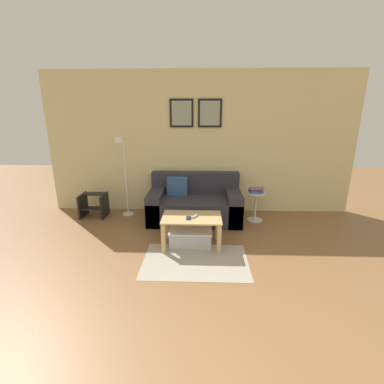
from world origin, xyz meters
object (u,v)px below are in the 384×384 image
at_px(coffee_table, 192,223).
at_px(floor_lamp, 123,166).
at_px(couch, 195,204).
at_px(book_stack, 256,190).
at_px(side_table, 256,204).
at_px(remote_control, 195,216).
at_px(storage_bin, 191,236).
at_px(step_stool, 94,204).
at_px(cell_phone, 189,218).

relative_size(coffee_table, floor_lamp, 0.57).
bearing_deg(couch, book_stack, -2.08).
height_order(coffee_table, side_table, side_table).
bearing_deg(coffee_table, couch, 89.32).
bearing_deg(remote_control, storage_bin, 166.88).
bearing_deg(book_stack, step_stool, 178.31).
bearing_deg(side_table, step_stool, 178.18).
xyz_separation_m(cell_phone, step_stool, (-1.78, 1.12, -0.22)).
height_order(storage_bin, cell_phone, cell_phone).
relative_size(storage_bin, cell_phone, 4.38).
bearing_deg(cell_phone, step_stool, 145.48).
xyz_separation_m(storage_bin, book_stack, (1.09, 0.93, 0.43)).
height_order(coffee_table, step_stool, coffee_table).
bearing_deg(coffee_table, step_stool, 149.80).
bearing_deg(remote_control, side_table, 73.14).
relative_size(couch, step_stool, 3.67).
xyz_separation_m(floor_lamp, remote_control, (1.27, -1.05, -0.50)).
xyz_separation_m(storage_bin, side_table, (1.10, 0.92, 0.18)).
xyz_separation_m(floor_lamp, book_stack, (2.30, -0.06, -0.40)).
relative_size(storage_bin, book_stack, 2.40).
distance_m(storage_bin, remote_control, 0.34).
relative_size(storage_bin, floor_lamp, 0.42).
relative_size(floor_lamp, cell_phone, 10.41).
xyz_separation_m(coffee_table, remote_control, (0.04, -0.01, 0.10)).
relative_size(floor_lamp, step_stool, 3.36).
height_order(side_table, book_stack, book_stack).
xyz_separation_m(floor_lamp, step_stool, (-0.60, 0.02, -0.72)).
relative_size(storage_bin, side_table, 1.21).
relative_size(book_stack, step_stool, 0.59).
bearing_deg(step_stool, side_table, -1.82).
distance_m(floor_lamp, step_stool, 0.94).
height_order(coffee_table, cell_phone, cell_phone).
distance_m(book_stack, step_stool, 2.91).
bearing_deg(cell_phone, side_table, 40.17).
height_order(couch, cell_phone, couch).
xyz_separation_m(floor_lamp, cell_phone, (1.19, -1.10, -0.51)).
distance_m(floor_lamp, remote_control, 1.72).
xyz_separation_m(side_table, book_stack, (-0.01, 0.01, 0.25)).
bearing_deg(cell_phone, coffee_table, 52.53).
xyz_separation_m(remote_control, step_stool, (-1.86, 1.07, -0.22)).
bearing_deg(remote_control, floor_lamp, 170.34).
distance_m(couch, remote_control, 1.04).
relative_size(side_table, book_stack, 1.98).
relative_size(coffee_table, storage_bin, 1.36).
distance_m(floor_lamp, side_table, 2.40).
bearing_deg(storage_bin, book_stack, 40.42).
distance_m(coffee_table, step_stool, 2.11).
xyz_separation_m(coffee_table, storage_bin, (-0.02, 0.05, -0.23)).
relative_size(book_stack, cell_phone, 1.83).
bearing_deg(couch, floor_lamp, 178.86).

